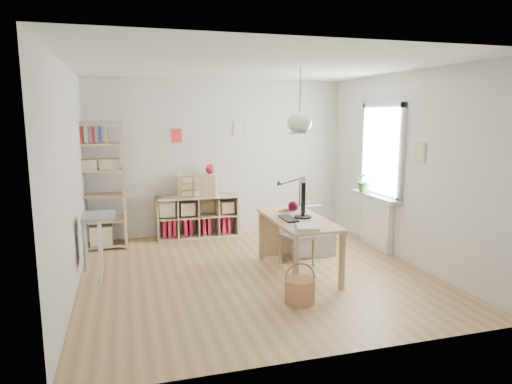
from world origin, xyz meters
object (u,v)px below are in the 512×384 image
object	(u,v)px
drawer_chest	(198,185)
cube_shelf	(196,219)
desk	(298,225)
storage_chest	(309,239)
chair	(295,233)
tall_bookshelf	(98,180)
monitor	(303,196)

from	to	relation	value
drawer_chest	cube_shelf	bearing A→B (deg)	145.44
desk	cube_shelf	bearing A→B (deg)	114.61
storage_chest	drawer_chest	world-z (taller)	drawer_chest
desk	cube_shelf	xyz separation A→B (m)	(-1.02, 2.23, -0.36)
desk	chair	bearing A→B (deg)	75.24
cube_shelf	tall_bookshelf	distance (m)	1.77
monitor	drawer_chest	xyz separation A→B (m)	(-1.06, 2.17, -0.13)
chair	drawer_chest	distance (m)	2.18
chair	drawer_chest	world-z (taller)	drawer_chest
desk	drawer_chest	world-z (taller)	drawer_chest
tall_bookshelf	chair	bearing A→B (deg)	-30.85
storage_chest	desk	bearing A→B (deg)	-125.19
storage_chest	monitor	xyz separation A→B (m)	(-0.41, -0.76, 0.81)
desk	tall_bookshelf	xyz separation A→B (m)	(-2.59, 1.95, 0.43)
tall_bookshelf	storage_chest	distance (m)	3.40
cube_shelf	tall_bookshelf	bearing A→B (deg)	-169.81
cube_shelf	drawer_chest	xyz separation A→B (m)	(0.03, -0.04, 0.61)
desk	chair	size ratio (longest dim) A/B	1.89
desk	monitor	distance (m)	0.39
cube_shelf	storage_chest	bearing A→B (deg)	-43.83
storage_chest	drawer_chest	xyz separation A→B (m)	(-1.48, 1.41, 0.68)
cube_shelf	drawer_chest	size ratio (longest dim) A/B	2.15
desk	monitor	world-z (taller)	monitor
chair	monitor	xyz separation A→B (m)	(-0.02, -0.33, 0.58)
cube_shelf	tall_bookshelf	world-z (taller)	tall_bookshelf
cube_shelf	chair	xyz separation A→B (m)	(1.11, -1.88, 0.15)
tall_bookshelf	chair	distance (m)	3.18
drawer_chest	tall_bookshelf	bearing A→B (deg)	-154.30
drawer_chest	storage_chest	bearing A→B (deg)	-26.48
desk	chair	xyz separation A→B (m)	(0.09, 0.35, -0.20)
tall_bookshelf	monitor	xyz separation A→B (m)	(2.66, -1.93, -0.05)
monitor	drawer_chest	distance (m)	2.42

